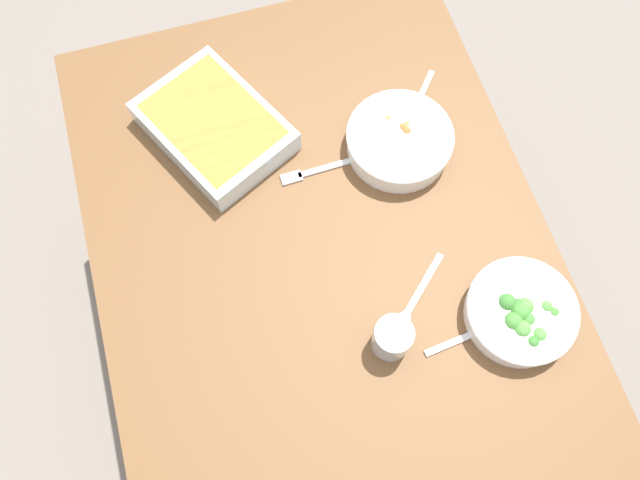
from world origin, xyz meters
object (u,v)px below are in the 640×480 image
at_px(stew_bowl, 399,140).
at_px(spoon_by_broccoli, 479,331).
at_px(spoon_spare, 413,302).
at_px(broccoli_bowl, 521,312).
at_px(fork_on_table, 315,171).
at_px(drink_cup, 392,339).
at_px(baking_dish, 214,126).
at_px(spoon_by_stew, 414,111).

distance_m(stew_bowl, spoon_by_broccoli, 0.42).
bearing_deg(spoon_spare, broccoli_bowl, -114.67).
distance_m(stew_bowl, fork_on_table, 0.19).
distance_m(stew_bowl, drink_cup, 0.42).
relative_size(broccoli_bowl, fork_on_table, 1.18).
relative_size(spoon_by_broccoli, fork_on_table, 0.99).
distance_m(broccoli_bowl, drink_cup, 0.25).
distance_m(broccoli_bowl, spoon_by_broccoli, 0.08).
height_order(baking_dish, spoon_by_stew, baking_dish).
distance_m(spoon_by_stew, fork_on_table, 0.26).
bearing_deg(baking_dish, drink_cup, -158.54).
relative_size(baking_dish, spoon_by_stew, 2.52).
height_order(spoon_by_broccoli, spoon_spare, same).
height_order(baking_dish, spoon_spare, baking_dish).
xyz_separation_m(spoon_by_broccoli, fork_on_table, (0.41, 0.20, -0.00)).
xyz_separation_m(broccoli_bowl, spoon_by_broccoli, (-0.01, 0.08, -0.03)).
height_order(drink_cup, spoon_spare, drink_cup).
height_order(drink_cup, spoon_by_broccoli, drink_cup).
relative_size(spoon_by_stew, fork_on_table, 0.82).
height_order(stew_bowl, fork_on_table, stew_bowl).
bearing_deg(stew_bowl, spoon_by_stew, -40.42).
bearing_deg(stew_bowl, drink_cup, 158.93).
height_order(spoon_by_stew, fork_on_table, spoon_by_stew).
distance_m(spoon_by_stew, spoon_by_broccoli, 0.49).
distance_m(baking_dish, spoon_by_broccoli, 0.68).
xyz_separation_m(spoon_spare, fork_on_table, (0.32, 0.10, -0.00)).
bearing_deg(drink_cup, broccoli_bowl, -94.66).
distance_m(baking_dish, fork_on_table, 0.23).
relative_size(stew_bowl, baking_dish, 0.61).
relative_size(baking_dish, fork_on_table, 2.06).
height_order(stew_bowl, baking_dish, same).
bearing_deg(drink_cup, spoon_by_broccoli, -99.22).
relative_size(broccoli_bowl, baking_dish, 0.57).
xyz_separation_m(drink_cup, spoon_by_stew, (0.47, -0.21, -0.03)).
relative_size(baking_dish, spoon_spare, 2.57).
bearing_deg(spoon_by_broccoli, broccoli_bowl, -84.75).
height_order(broccoli_bowl, spoon_by_broccoli, broccoli_bowl).
distance_m(drink_cup, spoon_by_broccoli, 0.17).
xyz_separation_m(stew_bowl, drink_cup, (-0.39, 0.15, 0.01)).
height_order(broccoli_bowl, baking_dish, broccoli_bowl).
height_order(broccoli_bowl, spoon_by_stew, broccoli_bowl).
height_order(spoon_by_stew, spoon_by_broccoli, same).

